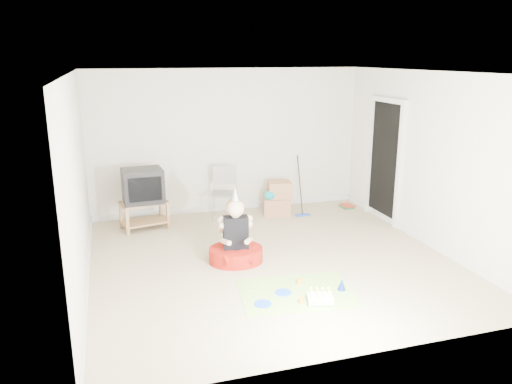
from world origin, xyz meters
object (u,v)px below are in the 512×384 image
object	(u,v)px
tv_stand	(144,213)
seated_woman	(236,246)
crt_tv	(143,186)
cardboard_boxes	(277,199)
folding_chair	(224,194)
birthday_cake	(320,299)

from	to	relation	value
tv_stand	seated_woman	distance (m)	2.12
tv_stand	crt_tv	world-z (taller)	crt_tv
cardboard_boxes	folding_chair	bearing A→B (deg)	-179.03
birthday_cake	tv_stand	bearing A→B (deg)	118.23
cardboard_boxes	birthday_cake	xyz separation A→B (m)	(-0.63, -3.36, -0.25)
folding_chair	crt_tv	bearing A→B (deg)	-177.11
seated_woman	birthday_cake	world-z (taller)	seated_woman
folding_chair	birthday_cake	size ratio (longest dim) A/B	2.74
tv_stand	folding_chair	world-z (taller)	folding_chair
folding_chair	cardboard_boxes	xyz separation A→B (m)	(0.99, 0.02, -0.18)
tv_stand	folding_chair	size ratio (longest dim) A/B	0.86
folding_chair	birthday_cake	xyz separation A→B (m)	(0.37, -3.34, -0.43)
seated_woman	birthday_cake	xyz separation A→B (m)	(0.65, -1.46, -0.20)
crt_tv	birthday_cake	size ratio (longest dim) A/B	1.84
birthday_cake	crt_tv	bearing A→B (deg)	118.23
birthday_cake	cardboard_boxes	bearing A→B (deg)	79.42
crt_tv	seated_woman	xyz separation A→B (m)	(1.11, -1.81, -0.50)
tv_stand	crt_tv	size ratio (longest dim) A/B	1.28
tv_stand	cardboard_boxes	bearing A→B (deg)	2.09
cardboard_boxes	crt_tv	bearing A→B (deg)	-177.91
folding_chair	seated_woman	size ratio (longest dim) A/B	0.88
folding_chair	seated_woman	distance (m)	1.92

